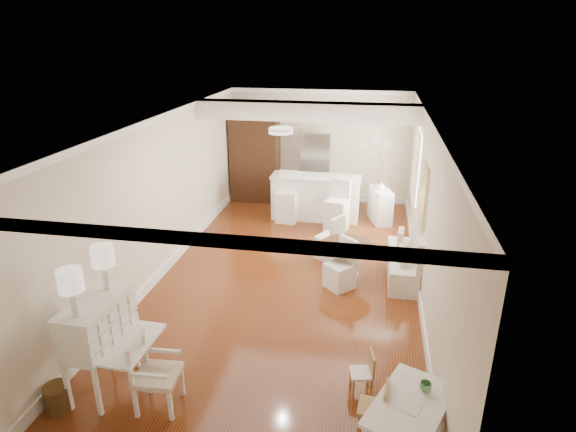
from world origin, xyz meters
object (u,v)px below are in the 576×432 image
(gustavian_armchair, at_px, (157,374))
(sideboard, at_px, (380,205))
(breakfast_counter, at_px, (316,197))
(wicker_basket, at_px, (58,397))
(kids_table, at_px, (408,424))
(bar_stool_left, at_px, (287,197))
(pantry_cabinet, at_px, (255,156))
(kids_chair_b, at_px, (361,372))
(secretary_bureau, at_px, (100,345))
(kids_chair_a, at_px, (372,407))
(bar_stool_right, at_px, (337,206))
(slip_chair_far, at_px, (329,237))
(slip_chair_near, at_px, (340,264))
(fridge, at_px, (329,170))
(dining_table, at_px, (347,261))

(gustavian_armchair, xyz_separation_m, sideboard, (2.49, 6.43, -0.06))
(breakfast_counter, bearing_deg, gustavian_armchair, -98.99)
(wicker_basket, bearing_deg, sideboard, 61.47)
(kids_table, xyz_separation_m, bar_stool_left, (-2.42, 6.13, 0.30))
(wicker_basket, height_order, pantry_cabinet, pantry_cabinet)
(kids_chair_b, xyz_separation_m, breakfast_counter, (-1.29, 5.70, 0.23))
(secretary_bureau, bearing_deg, sideboard, 64.15)
(kids_chair_a, bearing_deg, bar_stool_right, -164.88)
(slip_chair_far, distance_m, bar_stool_left, 2.11)
(slip_chair_near, distance_m, fridge, 4.29)
(dining_table, bearing_deg, slip_chair_far, 118.43)
(breakfast_counter, bearing_deg, slip_chair_far, -75.59)
(kids_table, height_order, bar_stool_left, bar_stool_left)
(gustavian_armchair, xyz_separation_m, slip_chair_far, (1.54, 4.30, -0.01))
(kids_chair_b, distance_m, slip_chair_near, 2.57)
(kids_chair_b, distance_m, breakfast_counter, 5.85)
(breakfast_counter, bearing_deg, sideboard, 2.66)
(secretary_bureau, relative_size, pantry_cabinet, 0.53)
(kids_table, bearing_deg, pantry_cabinet, 115.00)
(dining_table, xyz_separation_m, breakfast_counter, (-0.92, 2.78, 0.19))
(pantry_cabinet, bearing_deg, sideboard, -17.64)
(bar_stool_right, distance_m, fridge, 1.76)
(gustavian_armchair, bearing_deg, sideboard, -25.05)
(dining_table, distance_m, sideboard, 2.90)
(breakfast_counter, relative_size, sideboard, 2.51)
(kids_table, distance_m, slip_chair_far, 4.55)
(fridge, relative_size, sideboard, 2.21)
(bar_stool_left, bearing_deg, dining_table, -53.90)
(bar_stool_left, relative_size, bar_stool_right, 1.03)
(gustavian_armchair, xyz_separation_m, kids_chair_a, (2.43, 0.07, -0.14))
(secretary_bureau, distance_m, dining_table, 4.36)
(bar_stool_right, height_order, fridge, fridge)
(kids_chair_a, height_order, sideboard, sideboard)
(wicker_basket, bearing_deg, slip_chair_near, 49.13)
(secretary_bureau, xyz_separation_m, wicker_basket, (-0.35, -0.43, -0.46))
(kids_chair_a, relative_size, sideboard, 0.78)
(gustavian_armchair, height_order, fridge, fridge)
(kids_table, distance_m, bar_stool_right, 5.93)
(slip_chair_near, bearing_deg, sideboard, 121.73)
(pantry_cabinet, bearing_deg, bar_stool_left, -51.72)
(fridge, bearing_deg, bar_stool_left, -121.37)
(dining_table, height_order, pantry_cabinet, pantry_cabinet)
(kids_table, height_order, breakfast_counter, breakfast_counter)
(dining_table, relative_size, fridge, 0.52)
(dining_table, bearing_deg, slip_chair_near, -103.44)
(dining_table, height_order, fridge, fridge)
(dining_table, bearing_deg, bar_stool_left, 121.69)
(slip_chair_near, bearing_deg, bar_stool_left, 159.75)
(wicker_basket, relative_size, pantry_cabinet, 0.13)
(wicker_basket, xyz_separation_m, breakfast_counter, (2.15, 6.61, 0.36))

